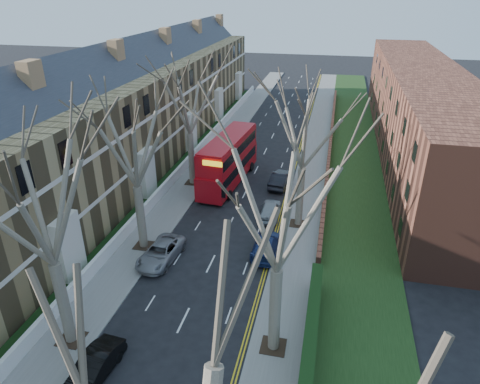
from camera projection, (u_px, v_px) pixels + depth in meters
The scene contains 17 objects.
pavement_left at pixel (218, 147), 53.57m from camera, with size 3.00×102.00×0.12m, color slate.
pavement_right at pixel (315, 155), 51.20m from camera, with size 3.00×102.00×0.12m, color slate.
terrace_left at pixel (128, 118), 45.66m from camera, with size 9.70×78.00×13.60m.
flats_right at pixel (418, 111), 50.29m from camera, with size 13.97×54.00×10.00m.
front_wall_left at pixel (184, 166), 46.63m from camera, with size 0.30×78.00×1.00m.
grass_verge_right at pixel (353, 157), 50.28m from camera, with size 6.00×102.00×0.06m.
tree_left_mid at pixel (38, 192), 20.41m from camera, with size 10.50×10.50×14.71m.
tree_left_far at pixel (131, 134), 29.32m from camera, with size 10.15×10.15×14.22m.
tree_left_dist at pixel (188, 91), 39.69m from camera, with size 10.50×10.50×14.71m.
tree_right_mid at pixel (280, 197), 19.92m from camera, with size 10.50×10.50×14.71m.
tree_right_far at pixel (305, 120), 32.33m from camera, with size 10.15×10.15×14.22m.
double_decker_bus at pixel (229, 161), 43.15m from camera, with size 3.67×11.71×4.80m.
car_left_mid at pixel (94, 367), 22.08m from camera, with size 1.42×4.08×1.34m, color black.
car_left_far at pixel (161, 253), 31.49m from camera, with size 2.22×4.81×1.34m, color gray.
car_right_near at pixel (266, 245), 32.37m from camera, with size 1.90×4.66×1.35m, color navy.
car_right_mid at pixel (270, 210), 37.41m from camera, with size 1.65×4.10×1.40m, color #92969A.
car_right_far at pixel (281, 179), 43.13m from camera, with size 1.61×4.61×1.52m, color black.
Camera 1 is at (7.77, -9.77, 18.51)m, focal length 32.00 mm.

